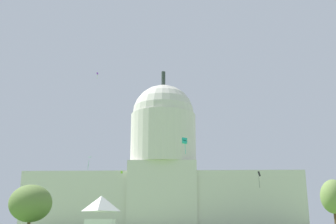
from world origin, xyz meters
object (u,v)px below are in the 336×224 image
object	(u,v)px
capitol_building	(163,175)
event_tent	(101,216)
tree_west_far	(30,203)
kite_black_low	(259,175)
kite_turquoise_mid	(185,141)
kite_lime_mid	(122,172)
kite_violet_high	(97,74)
kite_green_mid	(88,159)
tree_east_mid	(334,197)

from	to	relation	value
capitol_building	event_tent	distance (m)	115.08
tree_west_far	kite_black_low	world-z (taller)	kite_black_low
kite_turquoise_mid	event_tent	bearing A→B (deg)	-40.83
kite_black_low	tree_west_far	bearing A→B (deg)	28.35
tree_west_far	kite_lime_mid	distance (m)	46.38
tree_west_far	kite_violet_high	bearing A→B (deg)	87.99
capitol_building	kite_green_mid	world-z (taller)	capitol_building
kite_turquoise_mid	kite_black_low	bearing A→B (deg)	148.80
tree_west_far	event_tent	bearing A→B (deg)	-49.35
kite_lime_mid	kite_green_mid	distance (m)	13.15
kite_lime_mid	kite_turquoise_mid	xyz separation A→B (m)	(20.03, -49.99, 0.22)
tree_west_far	kite_lime_mid	size ratio (longest dim) A/B	14.20
kite_lime_mid	kite_violet_high	world-z (taller)	kite_violet_high
tree_east_mid	event_tent	bearing A→B (deg)	-154.01
kite_black_low	kite_violet_high	distance (m)	70.22
event_tent	kite_green_mid	world-z (taller)	kite_green_mid
event_tent	tree_east_mid	world-z (taller)	tree_east_mid
capitol_building	event_tent	world-z (taller)	capitol_building
event_tent	tree_east_mid	bearing A→B (deg)	22.18
kite_lime_mid	kite_turquoise_mid	distance (m)	53.85
tree_west_far	kite_violet_high	world-z (taller)	kite_violet_high
kite_violet_high	kite_green_mid	bearing A→B (deg)	-67.08
kite_black_low	kite_green_mid	distance (m)	50.86
event_tent	kite_violet_high	xyz separation A→B (m)	(-18.00, 75.29, 52.29)
kite_violet_high	capitol_building	bearing A→B (deg)	74.47
tree_east_mid	kite_lime_mid	size ratio (longest dim) A/B	11.96
kite_black_low	kite_violet_high	xyz separation A→B (m)	(-52.86, 23.08, 40.05)
kite_black_low	capitol_building	bearing A→B (deg)	-63.34
kite_turquoise_mid	capitol_building	bearing A→B (deg)	-175.46
kite_green_mid	kite_violet_high	size ratio (longest dim) A/B	1.46
kite_lime_mid	event_tent	bearing A→B (deg)	88.70
tree_west_far	kite_lime_mid	bearing A→B (deg)	72.80
tree_east_mid	kite_turquoise_mid	bearing A→B (deg)	-169.57
tree_west_far	kite_green_mid	world-z (taller)	kite_green_mid
kite_black_low	kite_green_mid	xyz separation A→B (m)	(-50.35, 4.50, 5.62)
event_tent	kite_turquoise_mid	distance (m)	25.83
kite_green_mid	kite_turquoise_mid	bearing A→B (deg)	-17.28
event_tent	kite_lime_mid	size ratio (longest dim) A/B	6.92
kite_violet_high	tree_east_mid	bearing A→B (deg)	-25.46
kite_lime_mid	kite_violet_high	size ratio (longest dim) A/B	0.38
event_tent	tree_west_far	distance (m)	30.61
event_tent	kite_turquoise_mid	world-z (taller)	kite_turquoise_mid
capitol_building	tree_west_far	size ratio (longest dim) A/B	8.77
kite_lime_mid	kite_green_mid	size ratio (longest dim) A/B	0.26
event_tent	kite_black_low	distance (m)	63.96
kite_turquoise_mid	tree_west_far	bearing A→B (deg)	-102.77
tree_west_far	kite_violet_high	xyz separation A→B (m)	(1.83, 52.19, 49.14)
capitol_building	kite_green_mid	size ratio (longest dim) A/B	32.16
event_tent	tree_east_mid	distance (m)	49.58
capitol_building	tree_east_mid	bearing A→B (deg)	-66.54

